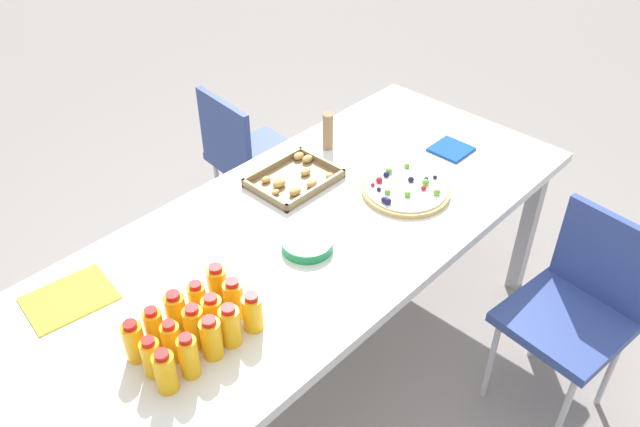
{
  "coord_description": "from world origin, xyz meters",
  "views": [
    {
      "loc": [
        -1.23,
        -1.25,
        2.18
      ],
      "look_at": [
        0.11,
        -0.0,
        0.77
      ],
      "focal_mm": 36.04,
      "sensor_mm": 36.0,
      "label": 1
    }
  ],
  "objects_px": {
    "juice_bottle_12": "(176,313)",
    "snack_tray": "(295,179)",
    "juice_bottle_6": "(172,342)",
    "juice_bottle_13": "(198,301)",
    "juice_bottle_9": "(234,299)",
    "paper_folder": "(69,298)",
    "cardboard_tube": "(328,131)",
    "party_table": "(298,245)",
    "juice_bottle_7": "(195,327)",
    "juice_bottle_14": "(218,286)",
    "juice_bottle_11": "(154,328)",
    "juice_bottle_1": "(189,356)",
    "juice_bottle_8": "(213,314)",
    "juice_bottle_0": "(165,372)",
    "plate_stack": "(307,244)",
    "fruit_pizza": "(405,190)",
    "juice_bottle_4": "(253,312)",
    "napkin_stack": "(451,149)",
    "chair_far_right": "(247,154)",
    "juice_bottle_10": "(134,341)",
    "chair_near_right": "(579,303)",
    "juice_bottle_5": "(152,357)",
    "juice_bottle_2": "(211,338)",
    "juice_bottle_3": "(230,326)"
  },
  "relations": [
    {
      "from": "juice_bottle_9",
      "to": "paper_folder",
      "type": "xyz_separation_m",
      "value": [
        -0.31,
        0.43,
        -0.06
      ]
    },
    {
      "from": "cardboard_tube",
      "to": "juice_bottle_3",
      "type": "bearing_deg",
      "value": -152.02
    },
    {
      "from": "snack_tray",
      "to": "napkin_stack",
      "type": "height_order",
      "value": "snack_tray"
    },
    {
      "from": "party_table",
      "to": "paper_folder",
      "type": "bearing_deg",
      "value": 158.33
    },
    {
      "from": "juice_bottle_2",
      "to": "snack_tray",
      "type": "bearing_deg",
      "value": 29.9
    },
    {
      "from": "juice_bottle_12",
      "to": "paper_folder",
      "type": "bearing_deg",
      "value": 113.74
    },
    {
      "from": "juice_bottle_5",
      "to": "juice_bottle_14",
      "type": "bearing_deg",
      "value": 14.59
    },
    {
      "from": "juice_bottle_13",
      "to": "paper_folder",
      "type": "height_order",
      "value": "juice_bottle_13"
    },
    {
      "from": "juice_bottle_5",
      "to": "juice_bottle_9",
      "type": "height_order",
      "value": "juice_bottle_9"
    },
    {
      "from": "juice_bottle_11",
      "to": "cardboard_tube",
      "type": "xyz_separation_m",
      "value": [
        1.12,
        0.36,
        0.02
      ]
    },
    {
      "from": "juice_bottle_14",
      "to": "cardboard_tube",
      "type": "relative_size",
      "value": 0.93
    },
    {
      "from": "juice_bottle_1",
      "to": "juice_bottle_4",
      "type": "distance_m",
      "value": 0.23
    },
    {
      "from": "juice_bottle_4",
      "to": "snack_tray",
      "type": "relative_size",
      "value": 0.41
    },
    {
      "from": "juice_bottle_10",
      "to": "juice_bottle_0",
      "type": "bearing_deg",
      "value": -91.51
    },
    {
      "from": "juice_bottle_0",
      "to": "fruit_pizza",
      "type": "xyz_separation_m",
      "value": [
        1.16,
        0.08,
        -0.05
      ]
    },
    {
      "from": "chair_far_right",
      "to": "chair_near_right",
      "type": "xyz_separation_m",
      "value": [
        0.15,
        -1.64,
        0.0
      ]
    },
    {
      "from": "juice_bottle_0",
      "to": "juice_bottle_1",
      "type": "bearing_deg",
      "value": -4.49
    },
    {
      "from": "napkin_stack",
      "to": "juice_bottle_9",
      "type": "bearing_deg",
      "value": -177.56
    },
    {
      "from": "cardboard_tube",
      "to": "juice_bottle_6",
      "type": "bearing_deg",
      "value": -158.39
    },
    {
      "from": "juice_bottle_8",
      "to": "plate_stack",
      "type": "relative_size",
      "value": 0.76
    },
    {
      "from": "juice_bottle_7",
      "to": "fruit_pizza",
      "type": "height_order",
      "value": "juice_bottle_7"
    },
    {
      "from": "paper_folder",
      "to": "juice_bottle_1",
      "type": "bearing_deg",
      "value": -80.74
    },
    {
      "from": "juice_bottle_7",
      "to": "juice_bottle_12",
      "type": "relative_size",
      "value": 0.99
    },
    {
      "from": "fruit_pizza",
      "to": "plate_stack",
      "type": "relative_size",
      "value": 1.92
    },
    {
      "from": "juice_bottle_7",
      "to": "cardboard_tube",
      "type": "height_order",
      "value": "cardboard_tube"
    },
    {
      "from": "juice_bottle_11",
      "to": "snack_tray",
      "type": "distance_m",
      "value": 0.9
    },
    {
      "from": "juice_bottle_4",
      "to": "juice_bottle_12",
      "type": "bearing_deg",
      "value": 136.19
    },
    {
      "from": "juice_bottle_1",
      "to": "juice_bottle_9",
      "type": "xyz_separation_m",
      "value": [
        0.23,
        0.08,
        -0.0
      ]
    },
    {
      "from": "chair_far_right",
      "to": "juice_bottle_6",
      "type": "distance_m",
      "value": 1.51
    },
    {
      "from": "juice_bottle_12",
      "to": "cardboard_tube",
      "type": "relative_size",
      "value": 0.93
    },
    {
      "from": "juice_bottle_8",
      "to": "juice_bottle_12",
      "type": "bearing_deg",
      "value": 135.77
    },
    {
      "from": "juice_bottle_12",
      "to": "snack_tray",
      "type": "bearing_deg",
      "value": 20.85
    },
    {
      "from": "juice_bottle_9",
      "to": "paper_folder",
      "type": "distance_m",
      "value": 0.53
    },
    {
      "from": "juice_bottle_7",
      "to": "juice_bottle_14",
      "type": "height_order",
      "value": "juice_bottle_14"
    },
    {
      "from": "chair_near_right",
      "to": "juice_bottle_2",
      "type": "bearing_deg",
      "value": 69.94
    },
    {
      "from": "juice_bottle_11",
      "to": "juice_bottle_12",
      "type": "height_order",
      "value": "juice_bottle_12"
    },
    {
      "from": "juice_bottle_1",
      "to": "juice_bottle_12",
      "type": "relative_size",
      "value": 0.99
    },
    {
      "from": "juice_bottle_0",
      "to": "plate_stack",
      "type": "relative_size",
      "value": 0.8
    },
    {
      "from": "chair_near_right",
      "to": "juice_bottle_6",
      "type": "distance_m",
      "value": 1.46
    },
    {
      "from": "juice_bottle_6",
      "to": "juice_bottle_13",
      "type": "height_order",
      "value": "juice_bottle_6"
    },
    {
      "from": "juice_bottle_7",
      "to": "juice_bottle_2",
      "type": "bearing_deg",
      "value": -84.53
    },
    {
      "from": "chair_far_right",
      "to": "juice_bottle_11",
      "type": "distance_m",
      "value": 1.46
    },
    {
      "from": "juice_bottle_7",
      "to": "cardboard_tube",
      "type": "relative_size",
      "value": 0.91
    },
    {
      "from": "juice_bottle_11",
      "to": "napkin_stack",
      "type": "xyz_separation_m",
      "value": [
        1.46,
        -0.03,
        -0.06
      ]
    },
    {
      "from": "juice_bottle_5",
      "to": "fruit_pizza",
      "type": "height_order",
      "value": "juice_bottle_5"
    },
    {
      "from": "chair_far_right",
      "to": "juice_bottle_4",
      "type": "height_order",
      "value": "juice_bottle_4"
    },
    {
      "from": "juice_bottle_11",
      "to": "juice_bottle_4",
      "type": "bearing_deg",
      "value": -34.25
    },
    {
      "from": "juice_bottle_0",
      "to": "juice_bottle_10",
      "type": "height_order",
      "value": "juice_bottle_0"
    },
    {
      "from": "juice_bottle_1",
      "to": "cardboard_tube",
      "type": "bearing_deg",
      "value": 24.92
    },
    {
      "from": "juice_bottle_6",
      "to": "juice_bottle_14",
      "type": "xyz_separation_m",
      "value": [
        0.23,
        0.07,
        0.0
      ]
    }
  ]
}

